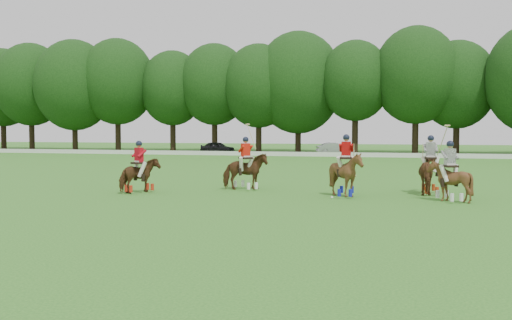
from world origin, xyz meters
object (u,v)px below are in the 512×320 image
(polo_red_a, at_px, (139,174))
(polo_ball, at_px, (332,197))
(polo_stripe_b, at_px, (450,180))
(polo_red_c, at_px, (346,174))
(polo_red_b, at_px, (246,171))
(car_left, at_px, (218,147))
(polo_stripe_a, at_px, (430,173))
(car_mid, at_px, (335,149))

(polo_red_a, distance_m, polo_ball, 8.05)
(polo_red_a, relative_size, polo_stripe_b, 0.78)
(polo_red_a, height_order, polo_red_c, polo_red_c)
(polo_red_b, distance_m, polo_red_c, 4.75)
(car_left, xyz_separation_m, polo_red_a, (10.38, -39.08, 0.11))
(polo_red_b, relative_size, polo_stripe_a, 1.19)
(polo_stripe_a, relative_size, polo_stripe_b, 0.87)
(polo_stripe_a, bearing_deg, polo_stripe_b, -75.30)
(car_left, distance_m, polo_red_a, 40.44)
(car_left, height_order, polo_stripe_b, polo_stripe_b)
(car_mid, distance_m, polo_ball, 39.27)
(polo_red_c, relative_size, polo_ball, 27.16)
(car_mid, xyz_separation_m, polo_red_c, (5.60, -38.15, 0.25))
(polo_red_a, distance_m, polo_red_c, 8.50)
(polo_red_a, distance_m, polo_stripe_a, 11.98)
(car_mid, relative_size, polo_red_b, 1.38)
(polo_ball, bearing_deg, car_mid, 97.56)
(polo_red_c, distance_m, polo_ball, 1.23)
(car_mid, xyz_separation_m, polo_stripe_b, (9.42, -38.67, 0.14))
(polo_stripe_b, distance_m, polo_ball, 4.33)
(car_mid, relative_size, polo_red_c, 1.61)
(polo_red_a, bearing_deg, polo_stripe_b, 1.92)
(car_left, distance_m, polo_stripe_b, 44.82)
(car_mid, distance_m, polo_stripe_a, 37.37)
(polo_stripe_b, xyz_separation_m, polo_ball, (-4.26, -0.25, -0.74))
(polo_red_b, distance_m, polo_ball, 4.71)
(polo_red_a, height_order, polo_red_b, polo_red_b)
(car_mid, bearing_deg, polo_stripe_b, 174.05)
(polo_red_a, relative_size, polo_red_c, 0.89)
(car_mid, bearing_deg, car_left, 70.37)
(polo_red_c, relative_size, polo_stripe_b, 0.88)
(car_left, height_order, car_mid, car_left)
(car_left, distance_m, polo_ball, 43.05)
(polo_red_a, bearing_deg, polo_red_b, 31.04)
(polo_red_c, distance_m, polo_stripe_a, 3.69)
(polo_stripe_b, bearing_deg, polo_stripe_a, 104.70)
(polo_red_c, bearing_deg, polo_red_b, 162.57)
(car_left, height_order, polo_ball, car_left)
(car_mid, height_order, polo_red_a, polo_red_a)
(car_left, height_order, polo_stripe_a, polo_stripe_a)
(car_mid, height_order, polo_stripe_b, polo_stripe_b)
(car_mid, xyz_separation_m, polo_stripe_a, (8.80, -36.32, 0.23))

